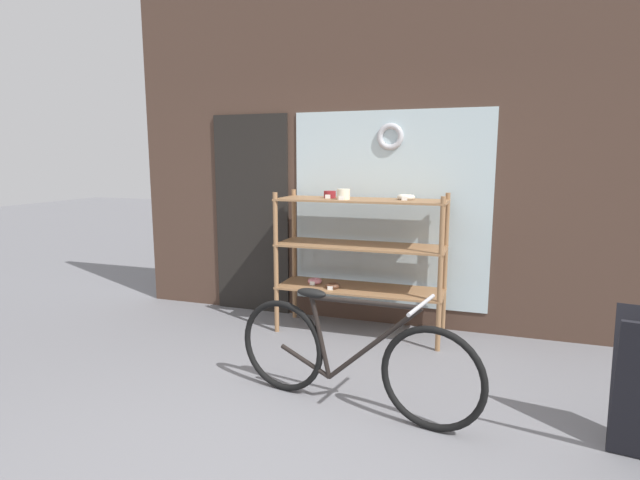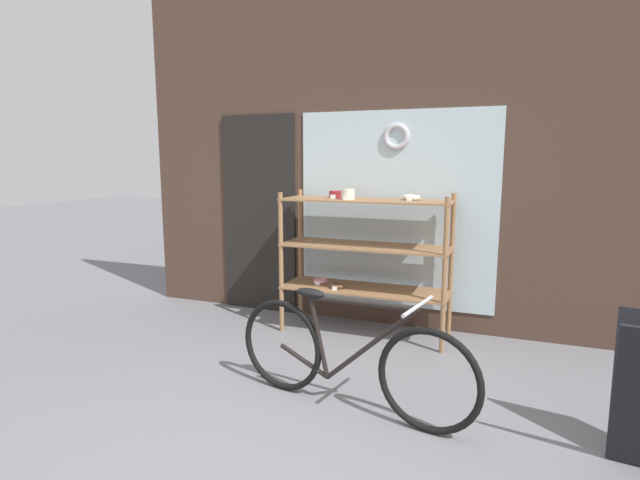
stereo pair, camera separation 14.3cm
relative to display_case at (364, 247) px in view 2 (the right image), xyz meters
The scene contains 4 objects.
ground_plane 2.35m from the display_case, 89.87° to the right, with size 30.00×30.00×0.00m, color slate.
storefront_facade 0.90m from the display_case, 94.69° to the left, with size 5.14×0.13×3.37m.
display_case is the anchor object (origin of this frame).
bicycle 1.56m from the display_case, 77.68° to the right, with size 1.73×0.50×0.79m.
Camera 2 is at (1.26, -2.20, 1.64)m, focal length 28.00 mm.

